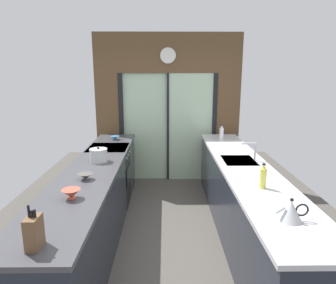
{
  "coord_description": "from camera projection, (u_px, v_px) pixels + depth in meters",
  "views": [
    {
      "loc": [
        -0.06,
        -3.14,
        2.02
      ],
      "look_at": [
        -0.01,
        0.86,
        1.09
      ],
      "focal_mm": 32.26,
      "sensor_mm": 36.0,
      "label": 1
    }
  ],
  "objects": [
    {
      "name": "stock_pot",
      "position": [
        99.0,
        155.0,
        3.78
      ],
      "size": [
        0.22,
        0.22,
        0.19
      ],
      "color": "#B7BABC",
      "rests_on": "left_counter_run"
    },
    {
      "name": "kettle",
      "position": [
        291.0,
        211.0,
        2.27
      ],
      "size": [
        0.26,
        0.18,
        0.18
      ],
      "color": "#B7BABC",
      "rests_on": "right_counter_run"
    },
    {
      "name": "soap_bottle_near",
      "position": [
        263.0,
        178.0,
        2.91
      ],
      "size": [
        0.06,
        0.06,
        0.25
      ],
      "color": "#D1CC4C",
      "rests_on": "right_counter_run"
    },
    {
      "name": "mixing_bowl_near",
      "position": [
        71.0,
        194.0,
        2.67
      ],
      "size": [
        0.17,
        0.17,
        0.09
      ],
      "color": "#BC4C38",
      "rests_on": "left_counter_run"
    },
    {
      "name": "soap_bottle_far",
      "position": [
        221.0,
        133.0,
        5.04
      ],
      "size": [
        0.07,
        0.07,
        0.24
      ],
      "color": "silver",
      "rests_on": "right_counter_run"
    },
    {
      "name": "knife_block",
      "position": [
        34.0,
        232.0,
        1.91
      ],
      "size": [
        0.08,
        0.14,
        0.29
      ],
      "color": "brown",
      "rests_on": "left_counter_run"
    },
    {
      "name": "back_wall_unit",
      "position": [
        168.0,
        100.0,
        5.51
      ],
      "size": [
        2.64,
        0.12,
        2.7
      ],
      "color": "brown",
      "rests_on": "ground_plane"
    },
    {
      "name": "sink_faucet",
      "position": [
        253.0,
        148.0,
        3.82
      ],
      "size": [
        0.19,
        0.02,
        0.23
      ],
      "color": "#B7BABC",
      "rests_on": "right_counter_run"
    },
    {
      "name": "left_counter_run",
      "position": [
        92.0,
        208.0,
        3.53
      ],
      "size": [
        0.62,
        3.8,
        0.92
      ],
      "color": "#1E232D",
      "rests_on": "ground_plane"
    },
    {
      "name": "oven_range",
      "position": [
        109.0,
        177.0,
        4.62
      ],
      "size": [
        0.6,
        0.6,
        0.92
      ],
      "color": "black",
      "rests_on": "ground_plane"
    },
    {
      "name": "ground_plane",
      "position": [
        169.0,
        225.0,
        4.1
      ],
      "size": [
        5.04,
        7.6,
        0.02
      ],
      "primitive_type": "cube",
      "color": "#4C4742"
    },
    {
      "name": "right_counter_run",
      "position": [
        243.0,
        201.0,
        3.71
      ],
      "size": [
        0.62,
        3.8,
        0.92
      ],
      "color": "#1E232D",
      "rests_on": "ground_plane"
    },
    {
      "name": "mixing_bowl_far",
      "position": [
        115.0,
        138.0,
        5.01
      ],
      "size": [
        0.15,
        0.15,
        0.06
      ],
      "color": "teal",
      "rests_on": "left_counter_run"
    },
    {
      "name": "mixing_bowl_mid",
      "position": [
        85.0,
        176.0,
        3.15
      ],
      "size": [
        0.15,
        0.15,
        0.06
      ],
      "color": "#514C47",
      "rests_on": "left_counter_run"
    }
  ]
}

